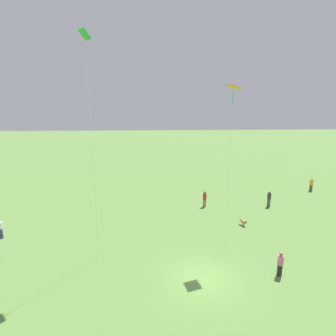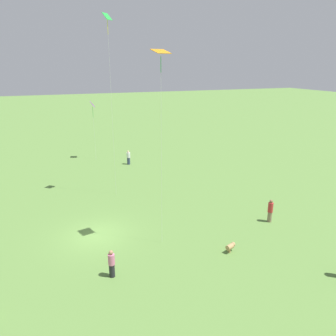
{
  "view_description": "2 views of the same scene",
  "coord_description": "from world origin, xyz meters",
  "px_view_note": "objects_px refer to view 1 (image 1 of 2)",
  "views": [
    {
      "loc": [
        14.5,
        -3.23,
        10.53
      ],
      "look_at": [
        -9.41,
        -1.66,
        5.13
      ],
      "focal_mm": 28.0,
      "sensor_mm": 36.0,
      "label": 1
    },
    {
      "loc": [
        2.72,
        20.66,
        11.29
      ],
      "look_at": [
        -5.57,
        -0.71,
        4.07
      ],
      "focal_mm": 35.0,
      "sensor_mm": 36.0,
      "label": 2
    }
  ],
  "objects_px": {
    "person_2": "(280,264)",
    "kite_4": "(86,54)",
    "person_0": "(269,199)",
    "person_4": "(205,199)",
    "dog_1": "(243,221)",
    "kite_2": "(233,94)",
    "person_1": "(0,229)",
    "person_3": "(311,184)"
  },
  "relations": [
    {
      "from": "kite_2",
      "to": "person_0",
      "type": "bearing_deg",
      "value": -8.91
    },
    {
      "from": "kite_2",
      "to": "kite_4",
      "type": "bearing_deg",
      "value": 128.23
    },
    {
      "from": "person_1",
      "to": "person_4",
      "type": "distance_m",
      "value": 19.4
    },
    {
      "from": "person_0",
      "to": "person_2",
      "type": "distance_m",
      "value": 12.85
    },
    {
      "from": "person_1",
      "to": "person_2",
      "type": "xyz_separation_m",
      "value": [
        6.37,
        20.79,
        -0.0
      ]
    },
    {
      "from": "person_1",
      "to": "person_3",
      "type": "distance_m",
      "value": 35.29
    },
    {
      "from": "person_0",
      "to": "dog_1",
      "type": "bearing_deg",
      "value": 111.19
    },
    {
      "from": "person_1",
      "to": "person_4",
      "type": "bearing_deg",
      "value": 90.43
    },
    {
      "from": "dog_1",
      "to": "person_4",
      "type": "bearing_deg",
      "value": 96.32
    },
    {
      "from": "person_1",
      "to": "kite_2",
      "type": "xyz_separation_m",
      "value": [
        2.5,
        18.32,
        10.7
      ]
    },
    {
      "from": "kite_4",
      "to": "dog_1",
      "type": "relative_size",
      "value": 20.47
    },
    {
      "from": "person_0",
      "to": "person_2",
      "type": "xyz_separation_m",
      "value": [
        11.97,
        -4.69,
        -0.07
      ]
    },
    {
      "from": "person_2",
      "to": "kite_4",
      "type": "height_order",
      "value": "kite_4"
    },
    {
      "from": "person_2",
      "to": "dog_1",
      "type": "distance_m",
      "value": 7.52
    },
    {
      "from": "person_1",
      "to": "dog_1",
      "type": "height_order",
      "value": "person_1"
    },
    {
      "from": "kite_2",
      "to": "person_4",
      "type": "bearing_deg",
      "value": 31.89
    },
    {
      "from": "person_1",
      "to": "person_4",
      "type": "height_order",
      "value": "person_4"
    },
    {
      "from": "person_2",
      "to": "kite_2",
      "type": "relative_size",
      "value": 0.14
    },
    {
      "from": "person_0",
      "to": "person_2",
      "type": "height_order",
      "value": "person_0"
    },
    {
      "from": "person_2",
      "to": "dog_1",
      "type": "relative_size",
      "value": 2.21
    },
    {
      "from": "person_2",
      "to": "kite_4",
      "type": "xyz_separation_m",
      "value": [
        -2.92,
        -12.08,
        13.03
      ]
    },
    {
      "from": "kite_4",
      "to": "person_0",
      "type": "bearing_deg",
      "value": -58.95
    },
    {
      "from": "person_1",
      "to": "dog_1",
      "type": "distance_m",
      "value": 21.03
    },
    {
      "from": "kite_2",
      "to": "dog_1",
      "type": "relative_size",
      "value": 16.37
    },
    {
      "from": "person_3",
      "to": "kite_4",
      "type": "xyz_separation_m",
      "value": [
        14.31,
        -24.87,
        12.96
      ]
    },
    {
      "from": "person_1",
      "to": "person_2",
      "type": "distance_m",
      "value": 21.75
    },
    {
      "from": "person_0",
      "to": "person_2",
      "type": "bearing_deg",
      "value": 134.91
    },
    {
      "from": "person_2",
      "to": "person_4",
      "type": "xyz_separation_m",
      "value": [
        -12.47,
        -2.37,
        0.07
      ]
    },
    {
      "from": "person_1",
      "to": "person_4",
      "type": "relative_size",
      "value": 0.94
    },
    {
      "from": "person_0",
      "to": "person_1",
      "type": "bearing_deg",
      "value": 78.67
    },
    {
      "from": "person_1",
      "to": "person_0",
      "type": "bearing_deg",
      "value": 84.52
    },
    {
      "from": "person_0",
      "to": "person_4",
      "type": "bearing_deg",
      "value": 62.26
    },
    {
      "from": "person_1",
      "to": "kite_4",
      "type": "bearing_deg",
      "value": 50.47
    },
    {
      "from": "person_2",
      "to": "dog_1",
      "type": "xyz_separation_m",
      "value": [
        -7.51,
        0.21,
        -0.42
      ]
    },
    {
      "from": "person_3",
      "to": "kite_2",
      "type": "height_order",
      "value": "kite_2"
    },
    {
      "from": "person_3",
      "to": "kite_2",
      "type": "xyz_separation_m",
      "value": [
        13.36,
        -15.27,
        10.63
      ]
    },
    {
      "from": "person_2",
      "to": "person_0",
      "type": "bearing_deg",
      "value": -156.09
    },
    {
      "from": "kite_4",
      "to": "dog_1",
      "type": "distance_m",
      "value": 18.79
    },
    {
      "from": "person_4",
      "to": "kite_4",
      "type": "height_order",
      "value": "kite_4"
    },
    {
      "from": "person_2",
      "to": "person_3",
      "type": "relative_size",
      "value": 0.91
    },
    {
      "from": "person_4",
      "to": "kite_4",
      "type": "distance_m",
      "value": 18.8
    },
    {
      "from": "person_0",
      "to": "person_1",
      "type": "height_order",
      "value": "person_0"
    }
  ]
}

